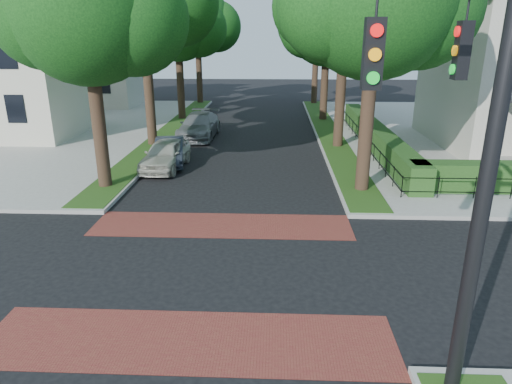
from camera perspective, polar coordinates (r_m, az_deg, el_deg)
ground at (r=13.22m, az=-5.83°, el=-9.62°), size 120.00×120.00×0.00m
crosswalk_far at (r=16.07m, az=-4.25°, el=-4.15°), size 9.00×2.20×0.01m
crosswalk_near at (r=10.56m, az=-8.36°, el=-17.89°), size 9.00×2.20×0.01m
grass_strip_ne at (r=31.39m, az=9.02°, el=7.46°), size 1.60×29.80×0.02m
grass_strip_nw at (r=32.01m, az=-10.73°, el=7.58°), size 1.60×29.80×0.02m
tree_right_mid at (r=27.05m, az=11.35°, el=22.21°), size 8.25×7.09×11.22m
tree_right_far at (r=35.90m, az=9.02°, el=19.72°), size 7.25×6.23×9.74m
tree_right_back at (r=44.87m, az=7.74°, el=20.05°), size 7.50×6.45×10.20m
tree_left_near at (r=20.07m, az=-19.97°, el=20.68°), size 7.50×6.45×10.20m
tree_left_far at (r=36.42m, az=-9.58°, el=20.02°), size 7.00×6.02×9.86m
tree_left_back at (r=45.30m, az=-7.17°, el=20.24°), size 7.75×6.66×10.44m
hedge_main_road at (r=27.68m, az=14.76°, el=6.78°), size 1.00×18.00×1.20m
fence_main_road at (r=27.56m, az=13.10°, el=6.54°), size 0.06×18.00×0.90m
house_left_near at (r=34.20m, az=-28.99°, el=14.60°), size 10.00×9.00×10.14m
house_left_far at (r=46.80m, az=-20.11°, el=16.34°), size 10.00×9.00×10.14m
traffic_signal at (r=7.86m, az=25.50°, el=5.41°), size 2.17×2.00×8.00m
parked_car_front at (r=23.07m, az=-11.25°, el=4.64°), size 2.07×4.43×1.47m
parked_car_middle at (r=23.96m, az=-10.74°, el=5.02°), size 2.07×4.20×1.33m
parked_car_rear at (r=29.96m, az=-7.12°, el=8.22°), size 2.39×5.50×1.57m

